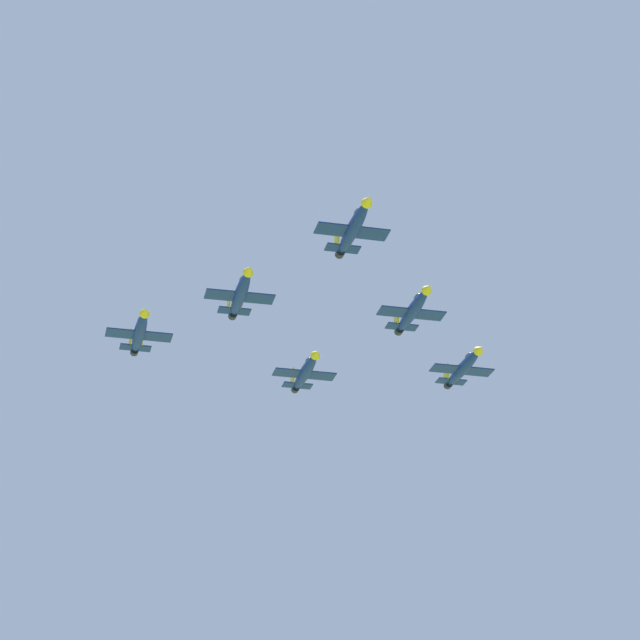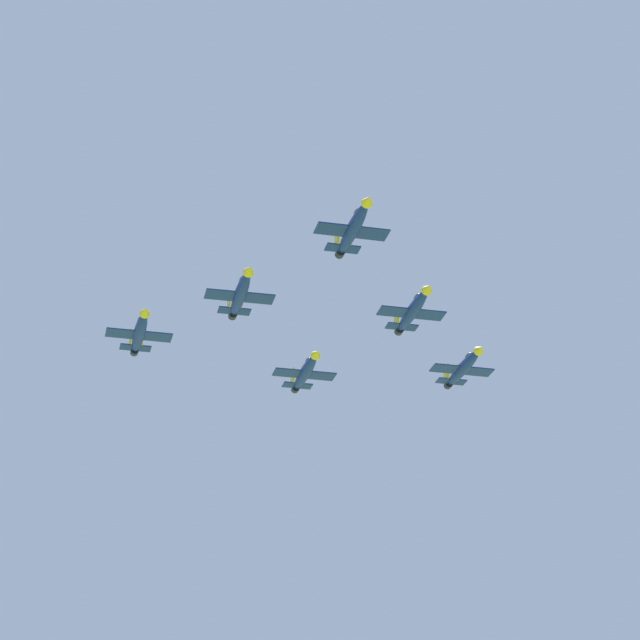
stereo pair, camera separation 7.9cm
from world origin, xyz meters
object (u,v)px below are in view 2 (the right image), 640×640
jet_lead (353,228)px  jet_slot_rear (305,372)px  jet_right_wingman (240,293)px  jet_right_outer (140,332)px  jet_left_outer (463,367)px  jet_left_wingman (413,310)px

jet_lead → jet_slot_rear: bearing=179.8°
jet_lead → jet_right_wingman: (0.43, -17.44, -3.66)m
jet_right_outer → jet_slot_rear: size_ratio=1.04×
jet_left_outer → jet_right_wingman: bearing=-69.3°
jet_left_outer → jet_right_outer: size_ratio=1.00×
jet_right_wingman → jet_right_outer: (0.43, -17.44, -0.67)m
jet_lead → jet_right_outer: size_ratio=1.01×
jet_right_wingman → jet_slot_rear: size_ratio=1.02×
jet_lead → jet_slot_rear: (-16.71, -20.68, -7.92)m
jet_lead → jet_slot_rear: size_ratio=1.05×
jet_left_wingman → jet_right_outer: jet_left_wingman is taller
jet_left_outer → jet_right_outer: bearing=-90.7°
jet_left_outer → jet_slot_rear: size_ratio=1.04×
jet_slot_rear → jet_lead: bearing=-0.5°
jet_right_outer → jet_right_wingman: bearing=40.0°
jet_lead → jet_left_wingman: (-17.15, -3.24, -3.62)m
jet_lead → jet_slot_rear: 27.74m
jet_right_wingman → jet_right_outer: bearing=-138.8°
jet_left_wingman → jet_right_wingman: 22.60m
jet_left_outer → jet_lead: bearing=-41.1°
jet_right_outer → jet_lead: bearing=40.0°
jet_right_wingman → jet_slot_rear: 17.96m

